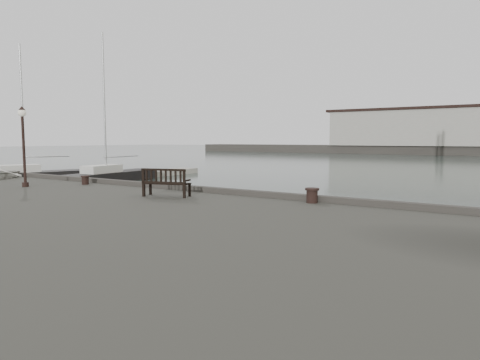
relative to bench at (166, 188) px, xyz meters
The scene contains 9 objects.
ground 2.74m from the bench, 64.26° to the left, with size 400.00×400.00×0.00m, color black.
pontoon 22.54m from the bench, 148.26° to the left, with size 2.00×24.00×0.50m, color #9E9C93.
breakwater 93.93m from the bench, 92.24° to the left, with size 140.00×9.50×12.20m.
bench is the anchor object (origin of this frame).
bollard_left 5.49m from the bench, behind, with size 0.35×0.35×0.36m, color black.
bollard_right 4.73m from the bench, 16.31° to the left, with size 0.41×0.41×0.43m, color black.
lamp_post 6.91m from the bench, behind, with size 0.32×0.32×3.14m.
yacht_a 25.45m from the bench, 158.67° to the left, with size 4.46×8.55×11.50m.
yacht_c 22.13m from the bench, 145.02° to the left, with size 3.23×9.26×12.28m.
Camera 1 is at (8.76, -12.02, 3.41)m, focal length 32.00 mm.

